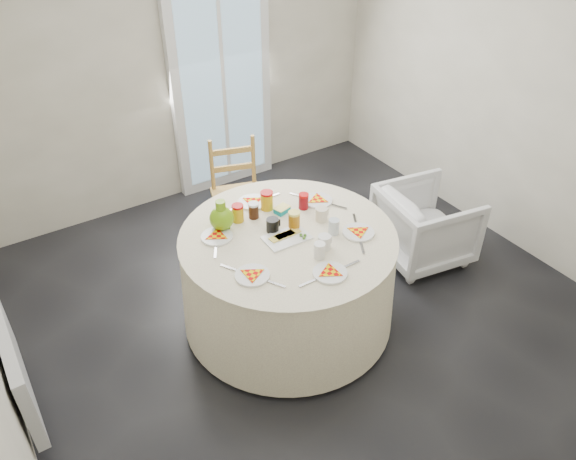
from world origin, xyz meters
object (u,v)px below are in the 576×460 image
radiator (13,360)px  wooden_chair (238,195)px  table (288,279)px  armchair (426,217)px  green_pitcher (221,214)px

radiator → wooden_chair: size_ratio=1.08×
table → wooden_chair: 1.06m
radiator → table: bearing=-8.4°
armchair → table: bearing=100.2°
wooden_chair → armchair: wooden_chair is taller
green_pitcher → wooden_chair: bearing=75.0°
armchair → green_pitcher: (-1.68, 0.29, 0.48)m
wooden_chair → radiator: bearing=-141.1°
radiator → armchair: (3.13, -0.24, 0.01)m
wooden_chair → green_pitcher: bearing=-107.1°
table → wooden_chair: wooden_chair is taller
radiator → green_pitcher: size_ratio=4.69×
radiator → armchair: size_ratio=1.44×
radiator → green_pitcher: bearing=1.7°
radiator → wooden_chair: bearing=21.7°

